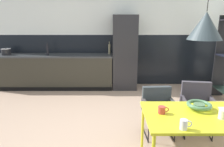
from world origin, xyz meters
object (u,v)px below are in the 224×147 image
object	(u,v)px
pendant_lamp_over_table_near	(205,26)
refrigerator_column	(125,53)
mug_wide_latte	(162,110)
mug_dark_espresso	(223,114)
armchair_near_window	(158,105)
armchair_corner_seat	(197,102)
bottle_oil_tall	(47,50)
fruit_bowl	(199,105)
cooking_pot	(6,52)
mug_tall_blue	(184,124)
bottle_spice_small	(109,49)

from	to	relation	value
pendant_lamp_over_table_near	refrigerator_column	bearing A→B (deg)	101.49
mug_wide_latte	refrigerator_column	bearing A→B (deg)	94.52
mug_dark_espresso	armchair_near_window	bearing A→B (deg)	117.25
armchair_corner_seat	mug_dark_espresso	size ratio (longest dim) A/B	6.20
bottle_oil_tall	mug_wide_latte	bearing A→B (deg)	-53.94
refrigerator_column	bottle_oil_tall	distance (m)	1.98
refrigerator_column	fruit_bowl	bearing A→B (deg)	-76.55
refrigerator_column	mug_wide_latte	size ratio (longest dim) A/B	14.95
armchair_corner_seat	cooking_pot	size ratio (longest dim) A/B	3.39
fruit_bowl	mug_dark_espresso	distance (m)	0.30
mug_dark_espresso	mug_tall_blue	bearing A→B (deg)	-155.69
mug_tall_blue	bottle_spice_small	size ratio (longest dim) A/B	0.38
mug_dark_espresso	cooking_pot	xyz separation A→B (m)	(-3.96, 3.27, 0.20)
armchair_corner_seat	mug_dark_espresso	bearing A→B (deg)	89.84
armchair_near_window	fruit_bowl	world-z (taller)	fruit_bowl
mug_dark_espresso	bottle_oil_tall	distance (m)	4.30
armchair_corner_seat	mug_tall_blue	distance (m)	1.40
armchair_near_window	mug_dark_espresso	xyz separation A→B (m)	(0.49, -0.95, 0.30)
mug_wide_latte	armchair_near_window	bearing A→B (deg)	79.67
refrigerator_column	cooking_pot	bearing A→B (deg)	-179.63
mug_wide_latte	cooking_pot	xyz separation A→B (m)	(-3.33, 3.13, 0.21)
cooking_pot	fruit_bowl	bearing A→B (deg)	-38.39
refrigerator_column	mug_dark_espresso	bearing A→B (deg)	-74.95
armchair_near_window	fruit_bowl	bearing A→B (deg)	112.16
mug_wide_latte	bottle_oil_tall	xyz separation A→B (m)	(-2.23, 3.06, 0.26)
fruit_bowl	bottle_oil_tall	distance (m)	4.00
mug_wide_latte	bottle_spice_small	size ratio (longest dim) A/B	0.39
fruit_bowl	cooking_pot	distance (m)	4.86
mug_tall_blue	armchair_corner_seat	bearing A→B (deg)	62.40
fruit_bowl	mug_wide_latte	bearing A→B (deg)	-166.16
bottle_oil_tall	bottle_spice_small	distance (m)	1.60
mug_dark_espresso	mug_tall_blue	world-z (taller)	mug_dark_espresso
mug_tall_blue	pendant_lamp_over_table_near	xyz separation A→B (m)	(0.26, 0.35, 0.94)
bottle_spice_small	pendant_lamp_over_table_near	bearing A→B (deg)	-72.60
mug_tall_blue	cooking_pot	xyz separation A→B (m)	(-3.46, 3.49, 0.20)
fruit_bowl	cooking_pot	xyz separation A→B (m)	(-3.80, 3.01, 0.20)
armchair_near_window	bottle_oil_tall	bearing A→B (deg)	-46.65
armchair_corner_seat	mug_tall_blue	bearing A→B (deg)	70.11
armchair_corner_seat	bottle_oil_tall	world-z (taller)	bottle_oil_tall
bottle_oil_tall	pendant_lamp_over_table_near	xyz separation A→B (m)	(2.62, -3.07, 0.69)
cooking_pot	pendant_lamp_over_table_near	size ratio (longest dim) A/B	0.21
bottle_oil_tall	refrigerator_column	bearing A→B (deg)	2.69
fruit_bowl	bottle_oil_tall	size ratio (longest dim) A/B	0.94
refrigerator_column	mug_wide_latte	distance (m)	3.17
bottle_oil_tall	armchair_near_window	bearing A→B (deg)	-43.43
cooking_pot	bottle_spice_small	xyz separation A→B (m)	(2.68, 0.19, 0.05)
armchair_corner_seat	fruit_bowl	xyz separation A→B (m)	(-0.30, -0.74, 0.26)
fruit_bowl	mug_dark_espresso	xyz separation A→B (m)	(0.16, -0.25, 0.00)
fruit_bowl	bottle_spice_small	distance (m)	3.40
fruit_bowl	mug_dark_espresso	bearing A→B (deg)	-57.92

